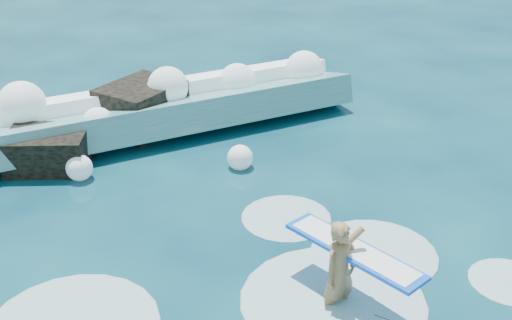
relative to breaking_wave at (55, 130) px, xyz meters
The scene contains 6 objects.
ground 7.26m from the breaking_wave, 77.44° to the right, with size 200.00×200.00×0.00m, color #072A3F.
breaking_wave is the anchor object (origin of this frame).
rock_cluster 0.76m from the breaking_wave, 165.06° to the right, with size 8.33×3.46×1.43m.
surfer_with_board 8.89m from the breaking_wave, 70.27° to the right, with size 1.29×3.03×1.89m.
wave_spray 0.44m from the breaking_wave, 150.42° to the right, with size 15.08×4.44×1.77m.
surf_foam 8.06m from the breaking_wave, 75.42° to the right, with size 9.30×6.23×0.16m.
Camera 1 is at (-3.78, -8.32, 6.97)m, focal length 45.00 mm.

